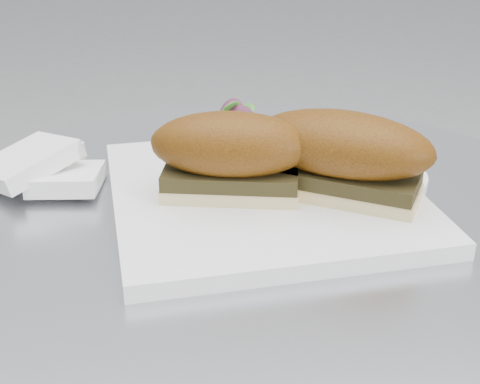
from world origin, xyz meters
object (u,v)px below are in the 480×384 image
Objects in this scene: plate at (263,194)px; sandwich_right at (342,153)px; sandwich_left at (230,154)px; saucer at (366,178)px.

sandwich_right reaches higher than plate.
plate is at bearing 35.46° from sandwich_left.
plate is at bearing -165.16° from saucer.
plate is 0.12m from saucer.
saucer is (0.11, 0.03, -0.00)m from plate.
sandwich_left is at bearing -163.18° from saucer.
plate is 2.30× the size of saucer.
sandwich_right is (0.07, -0.03, 0.05)m from plate.
saucer is at bearing 14.84° from plate.
plate is 0.06m from sandwich_left.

